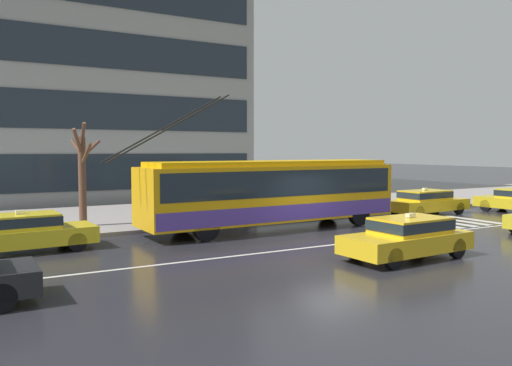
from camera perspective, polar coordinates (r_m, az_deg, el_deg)
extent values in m
plane|color=#26252C|center=(19.60, 8.35, -6.12)|extent=(160.00, 160.00, 0.00)
cube|color=gray|center=(27.66, -3.82, -3.07)|extent=(80.00, 10.00, 0.14)
cube|color=beige|center=(24.84, 18.35, -4.18)|extent=(0.44, 4.40, 0.01)
cube|color=beige|center=(25.51, 19.71, -4.01)|extent=(0.44, 4.40, 0.01)
cube|color=beige|center=(26.19, 21.01, -3.84)|extent=(0.44, 4.40, 0.01)
cube|color=beige|center=(26.89, 22.23, -3.68)|extent=(0.44, 4.40, 0.01)
cube|color=silver|center=(18.68, 10.61, -6.63)|extent=(72.00, 0.14, 0.01)
cube|color=#E9A40F|center=(21.36, 1.90, -1.08)|extent=(11.44, 2.85, 2.27)
cube|color=#E6A608|center=(21.29, 1.91, 2.24)|extent=(10.75, 2.58, 0.20)
cube|color=#1E2833|center=(21.32, 1.91, 0.14)|extent=(10.99, 2.86, 1.05)
cube|color=#563BA2|center=(21.43, 1.90, -3.02)|extent=(11.33, 2.87, 0.64)
cube|color=#1E2833|center=(24.85, 12.85, 0.55)|extent=(0.19, 2.19, 1.14)
cube|color=black|center=(24.72, 12.62, 1.89)|extent=(0.22, 1.89, 0.28)
cylinder|color=black|center=(19.48, -10.30, 6.15)|extent=(4.81, 0.21, 2.64)
cylinder|color=black|center=(18.83, -9.53, 6.24)|extent=(4.81, 0.21, 2.64)
cylinder|color=black|center=(24.61, 8.07, -2.89)|extent=(1.05, 0.33, 1.04)
cylinder|color=black|center=(22.98, 11.52, -3.40)|extent=(1.05, 0.33, 1.04)
cylinder|color=black|center=(20.73, -8.25, -4.13)|extent=(1.05, 0.33, 1.04)
cylinder|color=black|center=(18.76, -5.64, -4.94)|extent=(1.05, 0.33, 1.04)
cylinder|color=black|center=(30.46, 24.46, -2.32)|extent=(0.25, 0.63, 0.62)
cylinder|color=black|center=(31.86, 26.01, -2.11)|extent=(0.25, 0.63, 0.62)
cube|color=yellow|center=(16.33, 16.57, -6.42)|extent=(4.32, 1.95, 0.55)
cube|color=yellow|center=(16.37, 16.99, -4.57)|extent=(2.36, 1.61, 0.48)
cube|color=#1E2833|center=(16.37, 17.00, -4.49)|extent=(2.40, 1.63, 0.31)
cube|color=silver|center=(16.33, 17.02, -3.49)|extent=(0.29, 0.17, 0.12)
cylinder|color=black|center=(14.83, 15.20, -8.19)|extent=(0.63, 0.23, 0.62)
cylinder|color=black|center=(15.90, 11.07, -7.32)|extent=(0.63, 0.23, 0.62)
cylinder|color=black|center=(16.96, 21.69, -6.83)|extent=(0.63, 0.23, 0.62)
cylinder|color=black|center=(17.91, 17.67, -6.19)|extent=(0.63, 0.23, 0.62)
cube|color=yellow|center=(18.26, -24.42, -5.53)|extent=(4.38, 2.01, 0.55)
cube|color=yellow|center=(18.17, -25.00, -3.95)|extent=(2.40, 1.64, 0.48)
cube|color=#1E2833|center=(18.16, -25.00, -3.88)|extent=(2.45, 1.66, 0.31)
cube|color=silver|center=(18.13, -25.03, -2.98)|extent=(0.29, 0.18, 0.12)
cylinder|color=black|center=(19.29, -20.60, -5.55)|extent=(0.63, 0.24, 0.62)
cylinder|color=black|center=(17.82, -19.52, -6.28)|extent=(0.63, 0.24, 0.62)
cube|color=yellow|center=(27.73, 18.73, -2.34)|extent=(4.72, 1.91, 0.55)
cube|color=yellow|center=(27.54, 18.50, -1.30)|extent=(2.57, 1.59, 0.48)
cube|color=#1E2833|center=(27.54, 18.50, -1.25)|extent=(2.61, 1.61, 0.31)
cube|color=silver|center=(27.51, 18.52, -0.65)|extent=(0.29, 0.17, 0.12)
cylinder|color=black|center=(29.42, 19.49, -2.40)|extent=(0.63, 0.22, 0.62)
cylinder|color=black|center=(28.48, 21.89, -2.65)|extent=(0.63, 0.22, 0.62)
cylinder|color=black|center=(27.11, 15.39, -2.83)|extent=(0.63, 0.22, 0.62)
cylinder|color=black|center=(26.09, 17.86, -3.13)|extent=(0.63, 0.22, 0.62)
cylinder|color=black|center=(11.86, -26.77, -11.46)|extent=(0.62, 0.22, 0.62)
cylinder|color=gray|center=(24.26, -0.05, -0.81)|extent=(0.08, 0.08, 2.57)
cylinder|color=gray|center=(22.75, -7.83, -1.14)|extent=(0.08, 0.08, 2.57)
cylinder|color=gray|center=(25.36, -1.44, -0.61)|extent=(0.08, 0.08, 2.57)
cylinder|color=gray|center=(23.92, -8.93, -0.92)|extent=(0.08, 0.08, 2.57)
cube|color=#99ADB2|center=(24.58, -5.07, -0.64)|extent=(3.35, 0.04, 2.05)
cube|color=#B2B2B7|center=(23.95, -4.47, 2.30)|extent=(3.83, 1.55, 0.08)
cube|color=brown|center=(24.38, -4.76, -2.76)|extent=(2.47, 0.36, 0.08)
cylinder|color=#4D414B|center=(25.85, -1.06, -2.41)|extent=(0.14, 0.14, 0.88)
cylinder|color=#4D414B|center=(26.00, -1.08, -2.37)|extent=(0.14, 0.14, 0.88)
cylinder|color=navy|center=(25.86, -1.07, -0.76)|extent=(0.48, 0.48, 0.60)
sphere|color=tan|center=(25.83, -1.07, 0.14)|extent=(0.22, 0.22, 0.22)
cylinder|color=#2F3652|center=(21.68, -9.37, -3.62)|extent=(0.14, 0.14, 0.89)
cylinder|color=#2F3652|center=(21.72, -8.96, -3.60)|extent=(0.14, 0.14, 0.89)
cylinder|color=gray|center=(21.62, -9.19, -1.69)|extent=(0.40, 0.40, 0.57)
sphere|color=tan|center=(21.59, -9.20, -0.65)|extent=(0.21, 0.21, 0.21)
cone|color=black|center=(21.60, -8.90, 0.12)|extent=(1.37, 1.37, 0.27)
cylinder|color=#333333|center=(21.64, -8.88, -1.21)|extent=(0.02, 0.02, 0.74)
cylinder|color=brown|center=(22.47, -18.98, 0.15)|extent=(0.32, 0.32, 3.76)
cylinder|color=brown|center=(22.79, -18.14, 3.67)|extent=(0.98, 0.72, 0.81)
cylinder|color=brown|center=(22.07, -18.59, 3.09)|extent=(0.37, 0.93, 0.99)
cylinder|color=brown|center=(22.10, -19.44, 4.40)|extent=(0.58, 0.78, 1.12)
cylinder|color=brown|center=(22.09, -18.92, 5.11)|extent=(0.15, 0.83, 1.07)
cylinder|color=brown|center=(22.81, -19.56, 3.82)|extent=(0.42, 0.93, 0.73)
cube|color=#1E2833|center=(32.09, -15.54, 1.22)|extent=(18.24, 0.06, 2.20)
cube|color=#1E2833|center=(32.15, -15.65, 7.76)|extent=(18.24, 0.06, 2.20)
cube|color=#1E2833|center=(32.62, -15.77, 14.19)|extent=(18.24, 0.06, 2.20)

